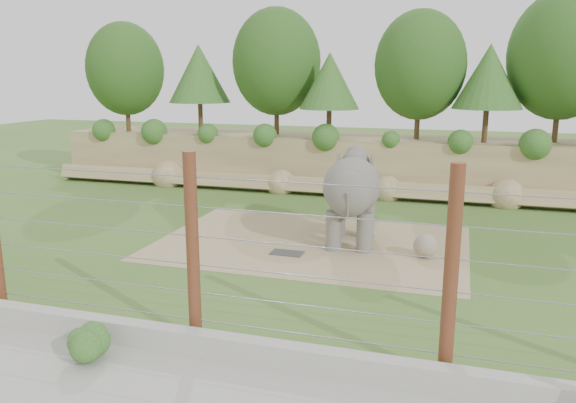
% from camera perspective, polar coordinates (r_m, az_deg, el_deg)
% --- Properties ---
extents(ground, '(90.00, 90.00, 0.00)m').
position_cam_1_polar(ground, '(16.04, -2.12, -7.10)').
color(ground, '#3F6825').
rests_on(ground, ground).
extents(back_embankment, '(30.00, 5.52, 8.77)m').
position_cam_1_polar(back_embankment, '(27.31, 7.92, 9.52)').
color(back_embankment, olive).
rests_on(back_embankment, ground).
extents(dirt_patch, '(10.00, 7.00, 0.02)m').
position_cam_1_polar(dirt_patch, '(18.62, 2.38, -4.23)').
color(dirt_patch, tan).
rests_on(dirt_patch, ground).
extents(drain_grate, '(1.00, 0.60, 0.03)m').
position_cam_1_polar(drain_grate, '(17.51, -0.10, -5.25)').
color(drain_grate, '#262628').
rests_on(drain_grate, dirt_patch).
extents(elephant, '(1.99, 3.86, 3.00)m').
position_cam_1_polar(elephant, '(18.28, 6.46, 0.20)').
color(elephant, '#635D58').
rests_on(elephant, ground).
extents(stone_ball, '(0.73, 0.73, 0.73)m').
position_cam_1_polar(stone_ball, '(17.55, 13.79, -4.39)').
color(stone_ball, '#7C705D').
rests_on(stone_ball, dirt_patch).
extents(retaining_wall, '(26.00, 0.35, 0.50)m').
position_cam_1_polar(retaining_wall, '(11.72, -10.46, -13.77)').
color(retaining_wall, '#A4A298').
rests_on(retaining_wall, ground).
extents(barrier_fence, '(20.26, 0.26, 4.00)m').
position_cam_1_polar(barrier_fence, '(11.47, -9.66, -4.89)').
color(barrier_fence, '#5F2B17').
rests_on(barrier_fence, ground).
extents(walkway_shrub, '(0.66, 0.66, 0.66)m').
position_cam_1_polar(walkway_shrub, '(11.87, -19.43, -13.48)').
color(walkway_shrub, '#2B521F').
rests_on(walkway_shrub, walkway).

